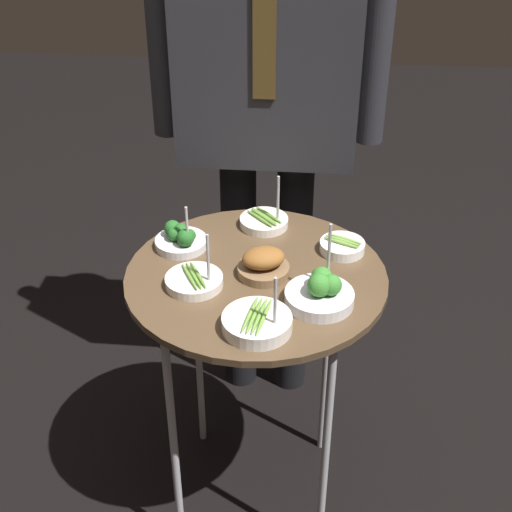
{
  "coord_description": "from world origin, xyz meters",
  "views": [
    {
      "loc": [
        0.13,
        -1.38,
        1.73
      ],
      "look_at": [
        0.0,
        0.0,
        0.82
      ],
      "focal_mm": 50.0,
      "sensor_mm": 36.0,
      "label": 1
    }
  ],
  "objects_px": {
    "bowl_broccoli_far_rim": "(181,238)",
    "waiter_figure": "(268,70)",
    "bowl_asparagus_front_right": "(257,322)",
    "bowl_asparagus_back_right": "(265,221)",
    "bowl_broccoli_back_left": "(321,291)",
    "bowl_asparagus_mid_right": "(342,246)",
    "bowl_asparagus_front_left": "(194,281)",
    "bowl_roast_mid_left": "(263,264)",
    "serving_cart": "(256,296)"
  },
  "relations": [
    {
      "from": "bowl_broccoli_far_rim",
      "to": "waiter_figure",
      "type": "xyz_separation_m",
      "value": [
        0.18,
        0.38,
        0.31
      ]
    },
    {
      "from": "bowl_asparagus_front_right",
      "to": "bowl_asparagus_back_right",
      "type": "height_order",
      "value": "same"
    },
    {
      "from": "bowl_broccoli_back_left",
      "to": "bowl_broccoli_far_rim",
      "type": "distance_m",
      "value": 0.4
    },
    {
      "from": "bowl_asparagus_front_right",
      "to": "bowl_asparagus_mid_right",
      "type": "bearing_deg",
      "value": 60.81
    },
    {
      "from": "bowl_asparagus_front_left",
      "to": "bowl_asparagus_front_right",
      "type": "bearing_deg",
      "value": -42.6
    },
    {
      "from": "bowl_asparagus_front_right",
      "to": "bowl_asparagus_back_right",
      "type": "xyz_separation_m",
      "value": [
        -0.02,
        0.43,
        -0.0
      ]
    },
    {
      "from": "bowl_asparagus_front_right",
      "to": "bowl_asparagus_front_left",
      "type": "relative_size",
      "value": 1.05
    },
    {
      "from": "bowl_broccoli_back_left",
      "to": "bowl_asparagus_front_left",
      "type": "distance_m",
      "value": 0.29
    },
    {
      "from": "bowl_roast_mid_left",
      "to": "bowl_asparagus_mid_right",
      "type": "distance_m",
      "value": 0.22
    },
    {
      "from": "waiter_figure",
      "to": "serving_cart",
      "type": "bearing_deg",
      "value": -88.43
    },
    {
      "from": "bowl_broccoli_back_left",
      "to": "waiter_figure",
      "type": "relative_size",
      "value": 0.1
    },
    {
      "from": "serving_cart",
      "to": "waiter_figure",
      "type": "distance_m",
      "value": 0.62
    },
    {
      "from": "bowl_asparagus_front_left",
      "to": "waiter_figure",
      "type": "relative_size",
      "value": 0.08
    },
    {
      "from": "serving_cart",
      "to": "bowl_asparagus_back_right",
      "type": "height_order",
      "value": "bowl_asparagus_back_right"
    },
    {
      "from": "bowl_asparagus_front_left",
      "to": "bowl_asparagus_mid_right",
      "type": "distance_m",
      "value": 0.38
    },
    {
      "from": "bowl_asparagus_back_right",
      "to": "waiter_figure",
      "type": "height_order",
      "value": "waiter_figure"
    },
    {
      "from": "bowl_asparagus_mid_right",
      "to": "waiter_figure",
      "type": "distance_m",
      "value": 0.53
    },
    {
      "from": "bowl_broccoli_far_rim",
      "to": "bowl_asparagus_back_right",
      "type": "distance_m",
      "value": 0.23
    },
    {
      "from": "bowl_broccoli_far_rim",
      "to": "bowl_asparagus_mid_right",
      "type": "bearing_deg",
      "value": 2.7
    },
    {
      "from": "bowl_broccoli_back_left",
      "to": "bowl_broccoli_far_rim",
      "type": "xyz_separation_m",
      "value": [
        -0.35,
        0.2,
        -0.01
      ]
    },
    {
      "from": "bowl_broccoli_far_rim",
      "to": "bowl_asparagus_front_right",
      "type": "bearing_deg",
      "value": -54.39
    },
    {
      "from": "bowl_roast_mid_left",
      "to": "bowl_asparagus_mid_right",
      "type": "bearing_deg",
      "value": 33.11
    },
    {
      "from": "serving_cart",
      "to": "bowl_broccoli_far_rim",
      "type": "xyz_separation_m",
      "value": [
        -0.2,
        0.1,
        0.09
      ]
    },
    {
      "from": "bowl_broccoli_far_rim",
      "to": "waiter_figure",
      "type": "bearing_deg",
      "value": 64.15
    },
    {
      "from": "bowl_roast_mid_left",
      "to": "bowl_asparagus_back_right",
      "type": "bearing_deg",
      "value": 94.06
    },
    {
      "from": "bowl_asparagus_back_right",
      "to": "bowl_asparagus_mid_right",
      "type": "xyz_separation_m",
      "value": [
        0.2,
        -0.1,
        0.0
      ]
    },
    {
      "from": "bowl_roast_mid_left",
      "to": "bowl_asparagus_back_right",
      "type": "relative_size",
      "value": 0.85
    },
    {
      "from": "bowl_roast_mid_left",
      "to": "bowl_asparagus_front_left",
      "type": "xyz_separation_m",
      "value": [
        -0.15,
        -0.06,
        -0.02
      ]
    },
    {
      "from": "bowl_asparagus_back_right",
      "to": "bowl_asparagus_mid_right",
      "type": "relative_size",
      "value": 1.3
    },
    {
      "from": "bowl_broccoli_back_left",
      "to": "bowl_asparagus_front_right",
      "type": "bearing_deg",
      "value": -141.23
    },
    {
      "from": "serving_cart",
      "to": "bowl_broccoli_back_left",
      "type": "relative_size",
      "value": 4.26
    },
    {
      "from": "bowl_asparagus_front_left",
      "to": "waiter_figure",
      "type": "xyz_separation_m",
      "value": [
        0.12,
        0.54,
        0.32
      ]
    },
    {
      "from": "bowl_broccoli_far_rim",
      "to": "bowl_asparagus_back_right",
      "type": "relative_size",
      "value": 0.9
    },
    {
      "from": "bowl_asparagus_front_right",
      "to": "bowl_asparagus_mid_right",
      "type": "xyz_separation_m",
      "value": [
        0.18,
        0.32,
        -0.0
      ]
    },
    {
      "from": "bowl_asparagus_back_right",
      "to": "waiter_figure",
      "type": "relative_size",
      "value": 0.08
    },
    {
      "from": "bowl_asparagus_front_right",
      "to": "bowl_asparagus_front_left",
      "type": "distance_m",
      "value": 0.22
    },
    {
      "from": "bowl_asparagus_back_right",
      "to": "bowl_asparagus_mid_right",
      "type": "bearing_deg",
      "value": -27.44
    },
    {
      "from": "bowl_broccoli_far_rim",
      "to": "bowl_asparagus_front_left",
      "type": "height_order",
      "value": "bowl_asparagus_front_left"
    },
    {
      "from": "bowl_broccoli_back_left",
      "to": "bowl_asparagus_back_right",
      "type": "height_order",
      "value": "bowl_broccoli_back_left"
    },
    {
      "from": "bowl_broccoli_back_left",
      "to": "bowl_asparagus_back_right",
      "type": "xyz_separation_m",
      "value": [
        -0.15,
        0.32,
        -0.02
      ]
    },
    {
      "from": "bowl_asparagus_mid_right",
      "to": "bowl_broccoli_far_rim",
      "type": "bearing_deg",
      "value": -177.3
    },
    {
      "from": "waiter_figure",
      "to": "bowl_roast_mid_left",
      "type": "bearing_deg",
      "value": -86.37
    },
    {
      "from": "bowl_broccoli_back_left",
      "to": "bowl_asparagus_mid_right",
      "type": "xyz_separation_m",
      "value": [
        0.05,
        0.22,
        -0.02
      ]
    },
    {
      "from": "bowl_asparagus_back_right",
      "to": "bowl_broccoli_back_left",
      "type": "bearing_deg",
      "value": -65.0
    },
    {
      "from": "bowl_broccoli_back_left",
      "to": "serving_cart",
      "type": "bearing_deg",
      "value": 146.65
    },
    {
      "from": "bowl_asparagus_front_right",
      "to": "bowl_asparagus_mid_right",
      "type": "distance_m",
      "value": 0.37
    },
    {
      "from": "serving_cart",
      "to": "bowl_asparagus_front_right",
      "type": "distance_m",
      "value": 0.22
    },
    {
      "from": "serving_cart",
      "to": "bowl_asparagus_front_left",
      "type": "relative_size",
      "value": 5.41
    },
    {
      "from": "bowl_asparagus_front_right",
      "to": "waiter_figure",
      "type": "relative_size",
      "value": 0.09
    },
    {
      "from": "bowl_roast_mid_left",
      "to": "bowl_asparagus_front_left",
      "type": "relative_size",
      "value": 0.86
    }
  ]
}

